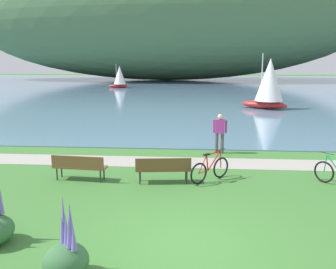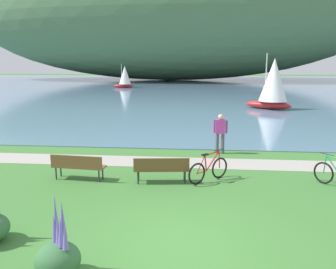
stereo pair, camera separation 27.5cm
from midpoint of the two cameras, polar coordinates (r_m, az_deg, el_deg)
ground_plane at (r=8.18m, az=2.97°, el=-17.10°), size 200.00×200.00×0.00m
bay_water at (r=55.78m, az=5.20°, el=7.63°), size 180.00×80.00×0.04m
distant_hillside at (r=74.68m, az=0.66°, el=18.61°), size 81.23×28.00×25.76m
shoreline_path at (r=14.11m, az=4.12°, el=-4.52°), size 60.00×1.50×0.01m
park_bench_near_camera at (r=11.68m, az=-0.37°, el=-5.32°), size 1.84×0.69×0.88m
park_bench_further_along at (r=12.31m, az=-13.56°, el=-4.76°), size 1.84×0.64×0.88m
bicycle_leaning_near_bench at (r=11.99m, az=7.15°, el=-5.58°), size 1.33×1.26×1.01m
person_at_shoreline at (r=15.48m, az=8.84°, el=0.53°), size 0.61×0.26×1.71m
echium_bush_closest_to_camera at (r=7.20m, az=-16.03°, el=-18.17°), size 0.84×0.84×1.58m
sailboat_nearest_to_shore at (r=53.31m, az=-6.78°, el=9.18°), size 3.00×1.89×3.45m
sailboat_mid_bay at (r=30.39m, az=16.67°, el=7.85°), size 3.88×3.07×4.49m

